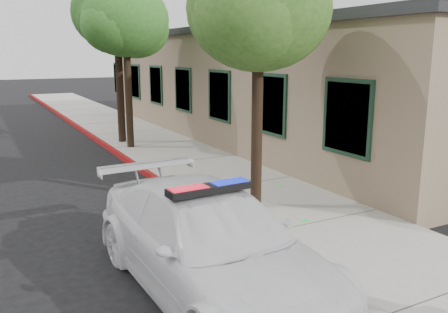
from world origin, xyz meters
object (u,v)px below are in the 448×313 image
(clapboard_building, at_px, (275,84))
(street_tree_far, at_px, (118,17))
(police_car, at_px, (210,242))
(street_tree_near, at_px, (259,16))
(street_tree_mid, at_px, (126,24))

(clapboard_building, distance_m, street_tree_far, 6.47)
(police_car, bearing_deg, street_tree_far, 77.31)
(clapboard_building, xyz_separation_m, street_tree_near, (-5.56, -7.61, 1.90))
(street_tree_near, bearing_deg, police_car, -132.77)
(police_car, distance_m, street_tree_far, 11.99)
(police_car, relative_size, street_tree_near, 0.98)
(police_car, xyz_separation_m, street_tree_near, (2.36, 2.55, 3.30))
(street_tree_near, xyz_separation_m, street_tree_mid, (-0.41, 7.54, 0.23))
(clapboard_building, height_order, street_tree_mid, street_tree_mid)
(police_car, bearing_deg, street_tree_near, 44.76)
(police_car, distance_m, street_tree_near, 4.79)
(street_tree_mid, height_order, street_tree_far, street_tree_far)
(street_tree_near, distance_m, street_tree_mid, 7.56)
(clapboard_building, relative_size, police_car, 4.10)
(police_car, relative_size, street_tree_mid, 0.93)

